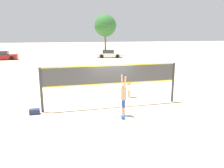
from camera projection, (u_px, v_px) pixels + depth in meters
ground_plane at (112, 106)px, 12.44m from camera, size 200.00×200.00×0.00m
volleyball_net at (112, 78)px, 12.08m from camera, size 7.69×0.13×2.38m
player_spiker at (123, 95)px, 10.79m from camera, size 0.28×0.70×2.07m
player_blocker at (129, 81)px, 14.01m from camera, size 0.28×0.70×2.10m
volleyball at (123, 117)px, 10.58m from camera, size 0.24×0.24×0.24m
gear_bag at (35, 112)px, 11.22m from camera, size 0.50×0.32×0.27m
parked_car_near at (109, 54)px, 37.99m from camera, size 4.66×2.73×1.35m
parked_car_mid at (3, 56)px, 34.77m from camera, size 4.19×2.06×1.40m
tree_left_cluster at (105, 26)px, 41.61m from camera, size 4.18×4.18×7.72m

